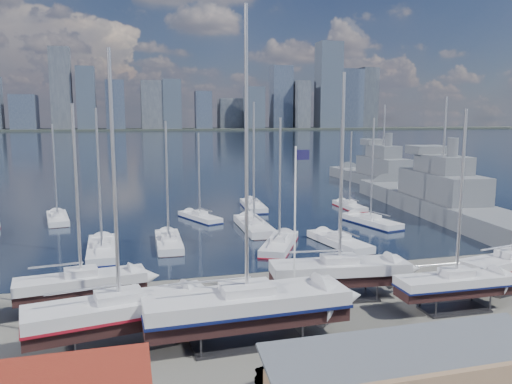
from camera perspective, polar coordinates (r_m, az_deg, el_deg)
name	(u,v)px	position (r m, az deg, el deg)	size (l,w,h in m)	color
ground	(298,315)	(35.60, 4.88, -13.86)	(1400.00, 1400.00, 0.00)	#605E59
water	(138,140)	(341.37, -13.36, 5.86)	(1400.00, 600.00, 0.40)	#1B2B3F
far_shore	(130,130)	(601.15, -14.24, 6.93)	(1400.00, 80.00, 2.20)	#2D332D
skyline	(121,96)	(595.23, -15.12, 10.55)	(639.14, 43.80, 107.69)	#475166
sailboat_cradle_1	(120,312)	(31.36, -15.32, -13.08)	(11.14, 4.85, 17.31)	#2D2D33
sailboat_cradle_2	(82,284)	(37.61, -19.31, -9.84)	(9.04, 3.63, 14.47)	#2D2D33
sailboat_cradle_3	(247,306)	(30.77, -1.05, -12.94)	(12.50, 3.81, 19.75)	#2D2D33
sailboat_cradle_4	(339,271)	(38.38, 9.50, -8.93)	(10.54, 4.01, 16.72)	#2D2D33
sailboat_cradle_5	(456,284)	(38.28, 21.87, -9.70)	(8.69, 2.61, 14.11)	#2D2D33
sailboat_cradle_6	(511,264)	(44.73, 27.16, -7.37)	(9.70, 4.28, 15.23)	#2D2D33
sailboat_moored_2	(58,219)	(70.77, -21.72, -2.92)	(3.82, 9.14, 13.39)	black
sailboat_moored_3	(102,251)	(52.58, -17.16, -6.49)	(3.05, 10.19, 15.15)	black
sailboat_moored_4	(169,243)	(54.14, -9.95, -5.79)	(2.87, 9.25, 13.85)	black
sailboat_moored_5	(200,218)	(67.28, -6.44, -2.95)	(5.11, 8.41, 12.17)	black
sailboat_moored_6	(279,245)	(52.56, 2.70, -6.12)	(6.79, 9.64, 14.20)	black
sailboat_moored_7	(254,228)	(60.81, -0.24, -4.10)	(3.31, 10.77, 16.14)	black
sailboat_moored_8	(253,207)	(75.01, -0.30, -1.72)	(3.56, 9.88, 14.46)	black
sailboat_moored_9	(339,243)	(54.29, 9.47, -5.74)	(3.99, 9.56, 14.00)	black
sailboat_moored_10	(371,223)	(65.53, 12.95, -3.42)	(4.60, 9.84, 14.20)	black
sailboat_moored_11	(350,207)	(76.66, 10.64, -1.65)	(2.42, 8.17, 12.15)	black
naval_ship_east	(441,204)	(74.43, 20.35, -1.27)	(12.15, 45.18, 18.02)	#575A61
naval_ship_west	(382,178)	(103.56, 14.22, 1.58)	(7.20, 40.02, 17.59)	#575A61
car_b	(307,375)	(26.50, 5.88, -20.14)	(1.74, 4.98, 1.64)	gray
car_c	(421,375)	(28.03, 18.31, -19.20)	(2.22, 4.82, 1.34)	gray
car_d	(450,354)	(30.69, 21.28, -16.86)	(1.85, 4.54, 1.32)	gray
flagpole	(296,219)	(34.16, 4.60, -3.09)	(1.03, 0.12, 11.63)	white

